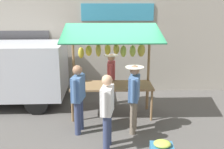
% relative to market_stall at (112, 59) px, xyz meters
% --- Properties ---
extents(ground_plane, '(40.00, 40.00, 0.00)m').
position_rel_market_stall_xyz_m(ground_plane, '(0.02, 0.07, -1.57)').
color(ground_plane, '#514F4C').
extents(street_backdrop, '(9.00, 0.30, 3.40)m').
position_rel_market_stall_xyz_m(street_backdrop, '(0.08, -2.12, 0.13)').
color(street_backdrop, '#9E998E').
rests_on(street_backdrop, ground).
extents(market_stall, '(2.50, 1.46, 2.50)m').
position_rel_market_stall_xyz_m(market_stall, '(0.00, 0.00, 0.00)').
color(market_stall, olive).
rests_on(market_stall, ground).
extents(vendor_with_sunhat, '(0.41, 0.69, 1.59)m').
position_rel_market_stall_xyz_m(vendor_with_sunhat, '(0.01, -0.68, -0.64)').
color(vendor_with_sunhat, '#232328').
rests_on(vendor_with_sunhat, ground).
extents(shopper_in_striped_shirt, '(0.43, 0.69, 1.65)m').
position_rel_market_stall_xyz_m(shopper_in_striped_shirt, '(-0.47, 1.07, -0.60)').
color(shopper_in_striped_shirt, '#726656').
rests_on(shopper_in_striped_shirt, ground).
extents(shopper_with_shopping_bag, '(0.30, 0.69, 1.63)m').
position_rel_market_stall_xyz_m(shopper_with_shopping_bag, '(0.17, 1.80, -0.63)').
color(shopper_with_shopping_bag, navy).
rests_on(shopper_with_shopping_bag, ground).
extents(shopper_in_grey_tee, '(0.31, 0.70, 1.66)m').
position_rel_market_stall_xyz_m(shopper_in_grey_tee, '(0.83, 1.05, -0.61)').
color(shopper_in_grey_tee, navy).
rests_on(shopper_in_grey_tee, ground).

